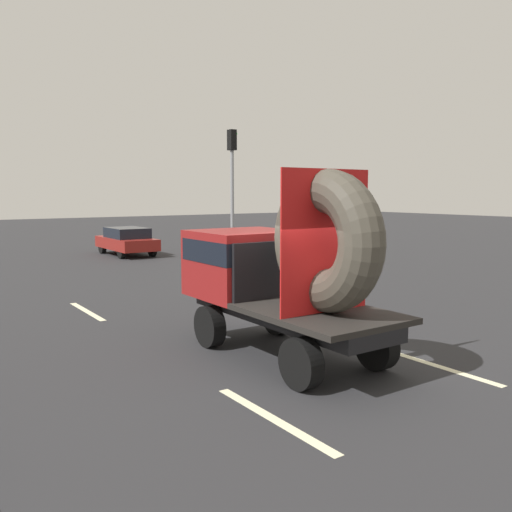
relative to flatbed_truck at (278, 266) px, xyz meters
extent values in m
plane|color=#28282B|center=(0.25, -0.90, -1.69)|extent=(120.00, 120.00, 0.00)
cylinder|color=black|center=(-0.85, 1.13, -1.27)|extent=(0.28, 0.83, 0.83)
cylinder|color=black|center=(0.85, 1.13, -1.27)|extent=(0.28, 0.83, 0.83)
cylinder|color=black|center=(-0.85, -1.76, -1.27)|extent=(0.28, 0.83, 0.83)
cylinder|color=black|center=(0.85, -1.76, -1.27)|extent=(0.28, 0.83, 0.83)
cube|color=black|center=(0.00, -0.27, -0.86)|extent=(1.30, 4.65, 0.25)
cube|color=maroon|center=(0.00, 1.13, -0.06)|extent=(2.00, 1.85, 1.35)
cube|color=black|center=(0.00, 1.08, 0.24)|extent=(2.02, 1.76, 0.44)
cube|color=black|center=(0.00, -1.19, -0.68)|extent=(2.00, 2.81, 0.10)
cube|color=black|center=(0.00, 0.16, -0.08)|extent=(1.80, 0.08, 1.10)
torus|color=#474238|center=(0.00, -1.34, 0.58)|extent=(0.74, 2.42, 2.42)
cube|color=red|center=(0.00, -1.34, 0.58)|extent=(1.90, 0.03, 2.42)
cylinder|color=black|center=(2.99, 18.88, -1.37)|extent=(0.22, 0.64, 0.64)
cylinder|color=black|center=(4.54, 18.88, -1.37)|extent=(0.22, 0.64, 0.64)
cylinder|color=black|center=(2.99, 16.21, -1.37)|extent=(0.22, 0.64, 0.64)
cylinder|color=black|center=(4.54, 16.21, -1.37)|extent=(0.22, 0.64, 0.64)
cube|color=maroon|center=(3.77, 17.54, -1.10)|extent=(1.79, 4.18, 0.55)
cube|color=black|center=(3.77, 17.44, -0.58)|extent=(1.61, 2.34, 0.50)
cylinder|color=gray|center=(6.92, 12.69, 0.79)|extent=(0.16, 0.16, 4.95)
cube|color=black|center=(6.92, 12.69, 3.71)|extent=(0.30, 0.36, 0.90)
sphere|color=#19D833|center=(7.09, 12.69, 3.99)|extent=(0.20, 0.20, 0.20)
cube|color=beige|center=(-1.88, -2.42, -1.69)|extent=(0.16, 2.64, 0.01)
cube|color=beige|center=(-1.88, 5.77, -1.69)|extent=(0.16, 2.55, 0.01)
cube|color=beige|center=(1.88, -2.38, -1.69)|extent=(0.16, 2.31, 0.01)
cube|color=beige|center=(1.88, 5.62, -1.69)|extent=(0.16, 2.08, 0.01)
camera|label=1|loc=(-6.11, -8.17, 1.39)|focal=38.14mm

